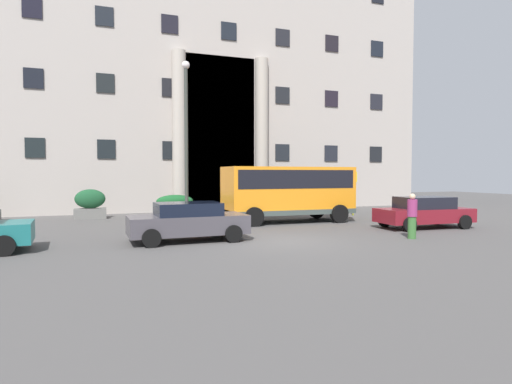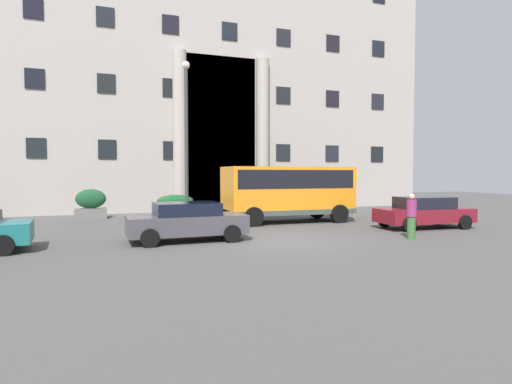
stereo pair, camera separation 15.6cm
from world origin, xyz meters
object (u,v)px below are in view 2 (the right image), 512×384
(parked_estate_mid, at_px, (187,221))
(parked_compact_extra, at_px, (424,212))
(hedge_planter_west, at_px, (91,204))
(hedge_planter_entrance_right, at_px, (175,206))
(bus_stop_sign, at_px, (354,188))
(pedestrian_woman_with_bag, at_px, (411,216))
(orange_minibus, at_px, (288,189))
(hedge_planter_far_west, at_px, (342,200))
(lamppost_plaza_centre, at_px, (186,129))
(scooter_by_planter, at_px, (201,221))
(hedge_planter_east, at_px, (283,202))

(parked_estate_mid, distance_m, parked_compact_extra, 10.61)
(hedge_planter_west, height_order, hedge_planter_entrance_right, hedge_planter_west)
(bus_stop_sign, bearing_deg, pedestrian_woman_with_bag, -108.81)
(parked_estate_mid, height_order, parked_compact_extra, parked_compact_extra)
(bus_stop_sign, height_order, hedge_planter_west, bus_stop_sign)
(orange_minibus, height_order, hedge_planter_entrance_right, orange_minibus)
(hedge_planter_far_west, xyz_separation_m, parked_compact_extra, (-1.42, -9.28, 0.06))
(hedge_planter_entrance_right, bearing_deg, lamppost_plaza_centre, -86.68)
(orange_minibus, relative_size, parked_compact_extra, 1.49)
(lamppost_plaza_centre, bearing_deg, parked_compact_extra, -33.69)
(orange_minibus, distance_m, scooter_by_planter, 5.59)
(parked_compact_extra, relative_size, pedestrian_woman_with_bag, 2.54)
(hedge_planter_entrance_right, relative_size, parked_compact_extra, 0.51)
(orange_minibus, relative_size, hedge_planter_entrance_right, 2.93)
(hedge_planter_entrance_right, xyz_separation_m, parked_estate_mid, (-0.99, -9.22, 0.13))
(hedge_planter_entrance_right, distance_m, lamppost_plaza_centre, 4.96)
(bus_stop_sign, bearing_deg, hedge_planter_far_west, 69.63)
(hedge_planter_east, height_order, parked_estate_mid, parked_estate_mid)
(orange_minibus, relative_size, bus_stop_sign, 2.51)
(hedge_planter_far_west, relative_size, lamppost_plaza_centre, 0.19)
(parked_compact_extra, bearing_deg, lamppost_plaza_centre, 148.96)
(hedge_planter_east, relative_size, parked_compact_extra, 0.34)
(hedge_planter_east, bearing_deg, lamppost_plaza_centre, -154.04)
(hedge_planter_west, xyz_separation_m, scooter_by_planter, (4.45, -7.33, -0.31))
(hedge_planter_entrance_right, distance_m, parked_estate_mid, 9.27)
(pedestrian_woman_with_bag, bearing_deg, bus_stop_sign, 141.49)
(hedge_planter_west, relative_size, hedge_planter_entrance_right, 0.75)
(hedge_planter_east, relative_size, scooter_by_planter, 0.71)
(hedge_planter_entrance_right, distance_m, pedestrian_woman_with_bag, 13.43)
(hedge_planter_east, distance_m, lamppost_plaza_centre, 8.49)
(pedestrian_woman_with_bag, bearing_deg, hedge_planter_west, -155.02)
(hedge_planter_far_west, bearing_deg, hedge_planter_west, -179.83)
(hedge_planter_west, bearing_deg, bus_stop_sign, -12.65)
(parked_compact_extra, height_order, pedestrian_woman_with_bag, pedestrian_woman_with_bag)
(hedge_planter_east, bearing_deg, parked_compact_extra, -74.02)
(orange_minibus, bearing_deg, hedge_planter_east, 69.67)
(parked_estate_mid, relative_size, parked_compact_extra, 0.99)
(hedge_planter_west, xyz_separation_m, parked_compact_extra, (14.13, -9.23, -0.05))
(scooter_by_planter, bearing_deg, parked_compact_extra, 3.74)
(hedge_planter_west, distance_m, hedge_planter_entrance_right, 4.51)
(hedge_planter_entrance_right, bearing_deg, parked_compact_extra, -43.41)
(parked_estate_mid, bearing_deg, hedge_planter_far_west, 36.05)
(hedge_planter_east, xyz_separation_m, hedge_planter_west, (-11.38, -0.34, 0.13))
(parked_estate_mid, bearing_deg, hedge_planter_east, 49.00)
(parked_compact_extra, bearing_deg, orange_minibus, 140.90)
(bus_stop_sign, xyz_separation_m, scooter_by_planter, (-9.88, -4.12, -1.12))
(hedge_planter_far_west, distance_m, parked_compact_extra, 9.39)
(bus_stop_sign, height_order, pedestrian_woman_with_bag, bus_stop_sign)
(hedge_planter_far_west, height_order, parked_estate_mid, parked_estate_mid)
(hedge_planter_west, xyz_separation_m, hedge_planter_entrance_right, (4.51, -0.13, -0.18))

